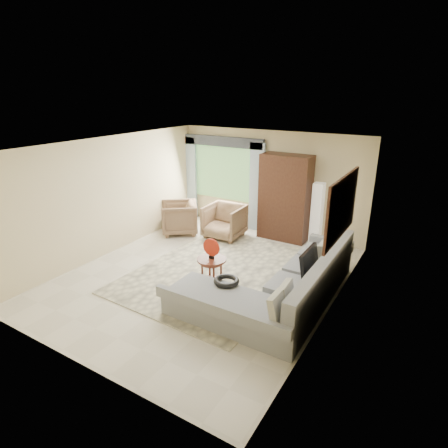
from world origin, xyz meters
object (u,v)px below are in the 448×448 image
Objects in this scene: sectional_sofa at (284,291)px; armchair_left at (179,218)px; coffee_table at (212,271)px; armchair_right at (224,221)px; armoire at (285,198)px; floor_lamp at (317,214)px; tv_screen at (309,262)px; potted_plant at (182,214)px.

armchair_left is (-3.69, 1.85, 0.13)m from sectional_sofa.
armchair_right is at bearing 115.60° from coffee_table.
coffee_table is at bearing -94.37° from armoire.
armchair_right is (1.16, 0.33, 0.01)m from armchair_left.
floor_lamp is (2.09, 0.77, 0.33)m from armchair_right.
tv_screen is 4.22m from armchair_left.
potted_plant is at bearing -172.93° from armoire.
tv_screen reaches higher than armchair_right.
coffee_table is (-1.72, -0.46, -0.43)m from tv_screen.
floor_lamp is at bearing 4.29° from armoire.
armoire is (-1.23, 2.90, 0.77)m from sectional_sofa.
tv_screen is 0.35× the size of armoire.
armoire reaches higher than coffee_table.
sectional_sofa is at bearing 25.26° from armchair_left.
armoire reaches higher than armchair_right.
armchair_right is at bearing -12.39° from potted_plant.
armchair_left is 2.74m from armoire.
tv_screen is 1.51× the size of potted_plant.
potted_plant is at bearing 175.13° from armchair_left.
armchair_right is 2.26m from floor_lamp.
coffee_table is at bearing -178.13° from sectional_sofa.
potted_plant is at bearing 165.54° from armchair_right.
coffee_table is at bearing -108.84° from floor_lamp.
tv_screen is 0.49× the size of floor_lamp.
armchair_left reaches higher than potted_plant.
sectional_sofa is 1.65× the size of armoire.
tv_screen reaches higher than coffee_table.
coffee_table is 3.21m from floor_lamp.
armchair_left is 0.60× the size of floor_lamp.
armchair_left is at bearing -156.95° from armoire.
armchair_left reaches higher than coffee_table.
floor_lamp is at bearing 6.47° from potted_plant.
coffee_table is (-1.46, -0.05, 0.01)m from sectional_sofa.
armchair_right is at bearing 147.57° from tv_screen.
armchair_right reaches higher than armchair_left.
armoire is at bearing 85.63° from coffee_table.
sectional_sofa reaches higher than potted_plant.
sectional_sofa is at bearing -123.11° from tv_screen.
armoire is 0.86m from floor_lamp.
armchair_left is at bearing 153.32° from sectional_sofa.
sectional_sofa is 3.34m from armchair_right.
floor_lamp is (0.80, 0.06, -0.30)m from armoire.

